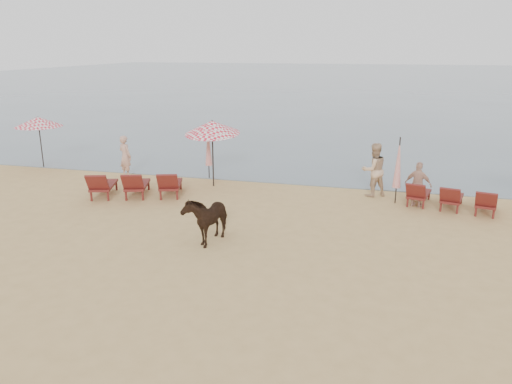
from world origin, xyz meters
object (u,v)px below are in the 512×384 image
Objects in this scene: umbrella_closed_left at (208,145)px; beachgoer_right_a at (374,170)px; lounger_cluster_right at (451,197)px; beachgoer_left at (125,156)px; umbrella_closed_right at (398,163)px; umbrella_open_left_b at (212,127)px; cow at (207,217)px; beachgoer_right_b at (418,185)px; lounger_cluster_left at (136,184)px; umbrella_open_left_a at (38,122)px.

beachgoer_right_a is (6.70, -0.87, -0.44)m from umbrella_closed_left.
beachgoer_left is at bearing -172.82° from lounger_cluster_right.
umbrella_open_left_b is at bearing 175.74° from umbrella_closed_right.
beachgoer_right_b reaches higher than cow.
cow is at bearing 59.36° from beachgoer_right_b.
umbrella_closed_left is at bearing -178.57° from lounger_cluster_right.
lounger_cluster_left is at bearing -170.06° from umbrella_closed_right.
umbrella_closed_left is 3.58m from beachgoer_left.
beachgoer_right_b is (11.71, -1.19, -0.10)m from beachgoer_left.
lounger_cluster_right is at bearing -10.60° from lounger_cluster_left.
cow is (10.31, -6.55, -1.39)m from umbrella_open_left_a.
umbrella_open_left_b is 1.63× the size of cow.
umbrella_open_left_a is 1.32× the size of beachgoer_left.
umbrella_closed_right is at bearing -26.30° from umbrella_open_left_a.
lounger_cluster_left is 3.73m from umbrella_closed_left.
umbrella_closed_left is 1.48× the size of beachgoer_right_b.
lounger_cluster_right is 17.51m from umbrella_open_left_a.
umbrella_open_left_b is 1.51m from umbrella_closed_left.
beachgoer_left is 10.19m from beachgoer_right_a.
umbrella_closed_right is (7.52, -1.58, 0.03)m from umbrella_closed_left.
beachgoer_left is (-4.05, 0.44, -1.46)m from umbrella_open_left_b.
beachgoer_right_a reaches higher than cow.
umbrella_open_left_a reaches higher than lounger_cluster_left.
umbrella_open_left_b is (2.24, 2.13, 1.85)m from lounger_cluster_left.
lounger_cluster_left is at bearing 149.46° from beachgoer_left.
cow is (3.98, -3.38, 0.21)m from lounger_cluster_left.
beachgoer_left is (-11.00, 0.96, -0.57)m from umbrella_closed_right.
lounger_cluster_right is 9.56m from umbrella_closed_left.
lounger_cluster_right is 1.34× the size of umbrella_open_left_a.
umbrella_closed_left reaches higher than lounger_cluster_right.
umbrella_open_left_a is at bearing -34.63° from beachgoer_right_a.
umbrella_closed_right is 1.43× the size of cow.
beachgoer_right_a is at bearing -2.06° from lounger_cluster_left.
cow is at bearing -136.29° from umbrella_closed_right.
beachgoer_right_a is at bearing -7.42° from umbrella_closed_left.
beachgoer_right_a is at bearing -156.95° from beachgoer_left.
lounger_cluster_left is at bearing -151.78° from umbrella_open_left_b.
umbrella_open_left_a is at bearing -179.82° from umbrella_closed_left.
umbrella_closed_right is at bearing 52.72° from cow.
umbrella_closed_right reaches higher than beachgoer_right_a.
cow is (-7.03, -4.72, 0.27)m from lounger_cluster_right.
umbrella_open_left_a is at bearing 174.27° from umbrella_closed_right.
beachgoer_left is 1.13× the size of beachgoer_right_b.
beachgoer_right_b is at bearing 117.12° from beachgoer_right_a.
umbrella_closed_left is at bearing -38.75° from beachgoer_right_a.
umbrella_open_left_a is 16.38m from beachgoer_right_b.
umbrella_open_left_b is 7.03m from umbrella_closed_right.
umbrella_open_left_b is 6.29m from beachgoer_right_a.
lounger_cluster_left reaches higher than lounger_cluster_right.
beachgoer_right_b is at bearing -12.40° from umbrella_closed_left.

